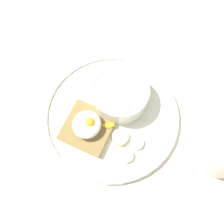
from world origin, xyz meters
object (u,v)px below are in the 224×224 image
object	(u,v)px
banana_slice_front	(120,138)
banana_slice_back	(126,156)
oatmeal_bowl	(118,94)
toast_slice	(88,128)
poached_egg	(87,124)
banana_slice_left	(137,143)

from	to	relation	value
banana_slice_front	banana_slice_back	world-z (taller)	banana_slice_front
oatmeal_bowl	toast_slice	distance (cm)	9.55
poached_egg	banana_slice_front	xyz separation A→B (cm)	(-1.02, 6.82, -2.39)
poached_egg	banana_slice_front	size ratio (longest dim) A/B	2.08
banana_slice_front	banana_slice_back	bearing A→B (deg)	43.75
toast_slice	banana_slice_front	bearing A→B (deg)	98.85
poached_egg	banana_slice_front	distance (cm)	7.30
oatmeal_bowl	banana_slice_front	world-z (taller)	oatmeal_bowl
poached_egg	banana_slice_back	size ratio (longest dim) A/B	1.99
poached_egg	banana_slice_left	xyz separation A→B (cm)	(-1.54, 10.36, -2.70)
oatmeal_bowl	poached_egg	size ratio (longest dim) A/B	1.48
oatmeal_bowl	toast_slice	xyz separation A→B (cm)	(8.97, -2.67, -1.86)
toast_slice	poached_egg	world-z (taller)	poached_egg
banana_slice_back	toast_slice	bearing A→B (deg)	-100.13
oatmeal_bowl	banana_slice_left	xyz separation A→B (cm)	(7.37, 7.78, -2.27)
banana_slice_back	oatmeal_bowl	bearing A→B (deg)	-147.10
toast_slice	banana_slice_left	xyz separation A→B (cm)	(-1.60, 10.46, -0.42)
toast_slice	banana_slice_back	xyz separation A→B (cm)	(1.71, 9.59, -0.26)
poached_egg	oatmeal_bowl	bearing A→B (deg)	163.87
toast_slice	banana_slice_left	distance (cm)	10.59
oatmeal_bowl	banana_slice_left	world-z (taller)	oatmeal_bowl
poached_egg	banana_slice_left	size ratio (longest dim) A/B	2.49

